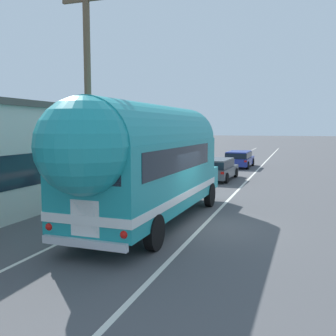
% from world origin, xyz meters
% --- Properties ---
extents(ground_plane, '(300.00, 300.00, 0.00)m').
position_xyz_m(ground_plane, '(0.00, 0.00, 0.00)').
color(ground_plane, '#4C4C4F').
extents(lane_markings, '(3.63, 80.00, 0.01)m').
position_xyz_m(lane_markings, '(-1.62, 12.00, 0.00)').
color(lane_markings, silver).
rests_on(lane_markings, ground).
extents(utility_pole, '(1.80, 0.24, 8.50)m').
position_xyz_m(utility_pole, '(-4.07, -0.47, 4.42)').
color(utility_pole, brown).
rests_on(utility_pole, ground).
extents(painted_bus, '(2.77, 10.80, 4.12)m').
position_xyz_m(painted_bus, '(-1.77, -0.75, 2.30)').
color(painted_bus, teal).
rests_on(painted_bus, ground).
extents(car_lead, '(2.15, 4.49, 1.37)m').
position_xyz_m(car_lead, '(-1.91, 11.58, 0.79)').
color(car_lead, '#474C51').
rests_on(car_lead, ground).
extents(car_second, '(2.07, 4.62, 1.37)m').
position_xyz_m(car_second, '(-1.69, 19.96, 0.79)').
color(car_second, navy).
rests_on(car_second, ground).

